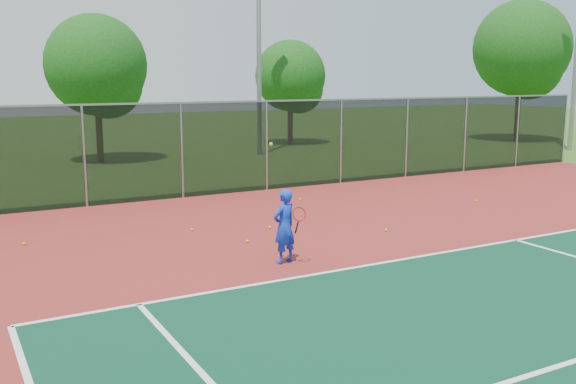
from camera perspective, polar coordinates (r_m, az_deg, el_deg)
ground at (r=12.74m, az=23.65°, el=-8.11°), size 120.00×120.00×0.00m
court_apron at (r=13.97m, az=17.14°, el=-6.07°), size 30.00×20.00×0.02m
fence_back at (r=21.69m, az=-1.92°, el=4.24°), size 30.00×0.06×3.03m
tennis_player at (r=13.17m, az=-0.32°, el=-3.05°), size 0.65×0.67×2.51m
practice_ball_0 at (r=14.95m, az=-3.64°, el=-4.38°), size 0.07×0.07×0.07m
practice_ball_1 at (r=16.28m, az=-1.65°, el=-3.16°), size 0.07×0.07×0.07m
practice_ball_2 at (r=16.21m, az=-8.56°, el=-3.33°), size 0.07×0.07×0.07m
practice_ball_3 at (r=15.90m, az=-22.40°, el=-4.27°), size 0.07×0.07×0.07m
practice_ball_4 at (r=16.18m, az=8.70°, el=-3.36°), size 0.07×0.07×0.07m
practice_ball_6 at (r=20.56m, az=16.40°, el=-0.75°), size 0.07×0.07×0.07m
practice_ball_7 at (r=19.98m, az=1.07°, el=-0.65°), size 0.07×0.07×0.07m
tree_back_left at (r=30.10m, az=-16.48°, el=10.38°), size 4.47×4.47×6.57m
tree_back_mid at (r=36.80m, az=0.39°, el=10.01°), size 4.00×4.00×5.88m
tree_back_right at (r=41.09m, az=20.19°, el=11.54°), size 5.65×5.65×8.30m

